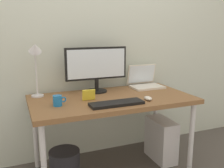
% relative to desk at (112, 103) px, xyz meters
% --- Properties ---
extents(back_wall, '(4.40, 0.04, 2.60)m').
position_rel_desk_xyz_m(back_wall, '(0.00, 0.43, 0.65)').
color(back_wall, silver).
rests_on(back_wall, ground_plane).
extents(desk, '(1.42, 0.74, 0.71)m').
position_rel_desk_xyz_m(desk, '(0.00, 0.00, 0.00)').
color(desk, brown).
rests_on(desk, ground_plane).
extents(monitor, '(0.60, 0.20, 0.43)m').
position_rel_desk_xyz_m(monitor, '(-0.06, 0.24, 0.31)').
color(monitor, black).
rests_on(monitor, desk).
extents(laptop, '(0.32, 0.26, 0.23)m').
position_rel_desk_xyz_m(laptop, '(0.47, 0.25, 0.12)').
color(laptop, silver).
rests_on(laptop, desk).
extents(desk_lamp, '(0.11, 0.16, 0.50)m').
position_rel_desk_xyz_m(desk_lamp, '(-0.61, 0.24, 0.42)').
color(desk_lamp, silver).
rests_on(desk_lamp, desk).
extents(keyboard, '(0.44, 0.14, 0.02)m').
position_rel_desk_xyz_m(keyboard, '(-0.05, -0.23, 0.07)').
color(keyboard, black).
rests_on(keyboard, desk).
extents(mouse, '(0.06, 0.09, 0.03)m').
position_rel_desk_xyz_m(mouse, '(0.25, -0.21, 0.08)').
color(mouse, silver).
rests_on(mouse, desk).
extents(coffee_mug, '(0.11, 0.07, 0.08)m').
position_rel_desk_xyz_m(coffee_mug, '(-0.49, -0.08, 0.10)').
color(coffee_mug, '#1E72BF').
rests_on(coffee_mug, desk).
extents(photo_frame, '(0.11, 0.03, 0.09)m').
position_rel_desk_xyz_m(photo_frame, '(-0.22, -0.02, 0.11)').
color(photo_frame, yellow).
rests_on(photo_frame, desk).
extents(computer_tower, '(0.18, 0.36, 0.42)m').
position_rel_desk_xyz_m(computer_tower, '(0.53, -0.01, -0.44)').
color(computer_tower, silver).
rests_on(computer_tower, ground_plane).
extents(wastebasket, '(0.26, 0.26, 0.30)m').
position_rel_desk_xyz_m(wastebasket, '(-0.46, -0.05, -0.50)').
color(wastebasket, '#232328').
rests_on(wastebasket, ground_plane).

